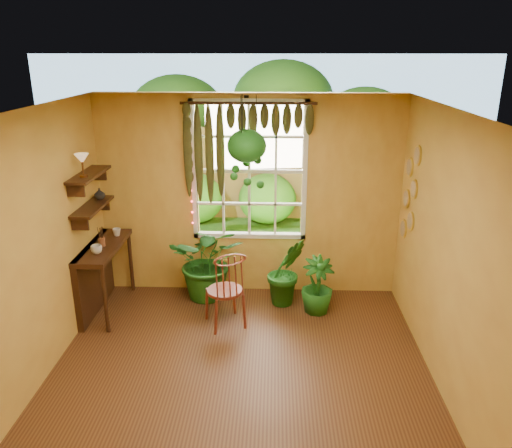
{
  "coord_description": "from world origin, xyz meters",
  "views": [
    {
      "loc": [
        0.34,
        -4.11,
        3.21
      ],
      "look_at": [
        0.13,
        1.15,
        1.36
      ],
      "focal_mm": 35.0,
      "sensor_mm": 36.0,
      "label": 1
    }
  ],
  "objects_px": {
    "windsor_chair": "(226,301)",
    "potted_plant_mid": "(286,271)",
    "potted_plant_left": "(209,261)",
    "hanging_basket": "(247,151)",
    "counter_ledge": "(97,270)"
  },
  "relations": [
    {
      "from": "counter_ledge",
      "to": "windsor_chair",
      "type": "distance_m",
      "value": 1.72
    },
    {
      "from": "windsor_chair",
      "to": "hanging_basket",
      "type": "height_order",
      "value": "hanging_basket"
    },
    {
      "from": "potted_plant_mid",
      "to": "hanging_basket",
      "type": "height_order",
      "value": "hanging_basket"
    },
    {
      "from": "counter_ledge",
      "to": "hanging_basket",
      "type": "xyz_separation_m",
      "value": [
        1.9,
        0.35,
        1.48
      ]
    },
    {
      "from": "potted_plant_mid",
      "to": "counter_ledge",
      "type": "bearing_deg",
      "value": -173.96
    },
    {
      "from": "windsor_chair",
      "to": "potted_plant_mid",
      "type": "height_order",
      "value": "windsor_chair"
    },
    {
      "from": "windsor_chair",
      "to": "potted_plant_mid",
      "type": "relative_size",
      "value": 1.24
    },
    {
      "from": "potted_plant_mid",
      "to": "hanging_basket",
      "type": "xyz_separation_m",
      "value": [
        -0.52,
        0.09,
        1.57
      ]
    },
    {
      "from": "potted_plant_mid",
      "to": "hanging_basket",
      "type": "distance_m",
      "value": 1.66
    },
    {
      "from": "counter_ledge",
      "to": "windsor_chair",
      "type": "relative_size",
      "value": 1.04
    },
    {
      "from": "windsor_chair",
      "to": "potted_plant_mid",
      "type": "distance_m",
      "value": 0.96
    },
    {
      "from": "potted_plant_left",
      "to": "hanging_basket",
      "type": "distance_m",
      "value": 1.59
    },
    {
      "from": "windsor_chair",
      "to": "potted_plant_left",
      "type": "height_order",
      "value": "windsor_chair"
    },
    {
      "from": "counter_ledge",
      "to": "windsor_chair",
      "type": "xyz_separation_m",
      "value": [
        1.67,
        -0.34,
        -0.22
      ]
    },
    {
      "from": "counter_ledge",
      "to": "potted_plant_mid",
      "type": "xyz_separation_m",
      "value": [
        2.41,
        0.26,
        -0.09
      ]
    }
  ]
}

